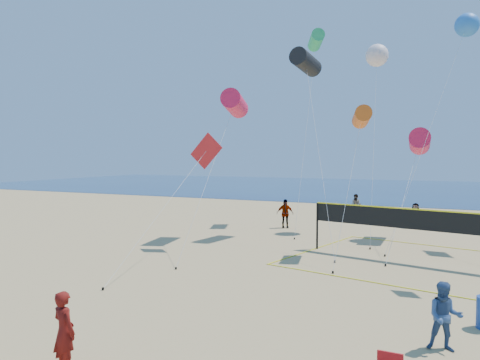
% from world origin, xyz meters
% --- Properties ---
extents(ocean, '(140.00, 50.00, 0.03)m').
position_xyz_m(ocean, '(0.00, 62.00, 0.01)').
color(ocean, navy).
rests_on(ocean, ground).
extents(woman, '(0.76, 0.59, 1.85)m').
position_xyz_m(woman, '(-3.43, -1.47, 0.92)').
color(woman, '#65110D').
rests_on(woman, ground).
extents(bystander_a, '(0.91, 0.74, 1.73)m').
position_xyz_m(bystander_a, '(4.23, 3.40, 0.86)').
color(bystander_a, '#345283').
rests_on(bystander_a, ground).
extents(far_person_0, '(1.22, 0.92, 1.93)m').
position_xyz_m(far_person_0, '(-6.03, 20.43, 0.96)').
color(far_person_0, gray).
rests_on(far_person_0, ground).
extents(far_person_1, '(1.63, 0.86, 1.67)m').
position_xyz_m(far_person_1, '(1.90, 24.08, 0.84)').
color(far_person_1, gray).
rests_on(far_person_1, ground).
extents(far_person_3, '(0.90, 0.72, 1.75)m').
position_xyz_m(far_person_3, '(-2.93, 28.74, 0.87)').
color(far_person_3, gray).
rests_on(far_person_3, ground).
extents(volleyball_net, '(10.90, 10.79, 2.45)m').
position_xyz_m(volleyball_net, '(2.24, 13.47, 1.68)').
color(volleyball_net, black).
rests_on(volleyball_net, ground).
extents(kite_0, '(2.08, 9.65, 8.65)m').
position_xyz_m(kite_0, '(-7.50, 15.72, 7.88)').
color(kite_0, '#E01B48').
rests_on(kite_0, ground).
extents(kite_1, '(4.25, 8.22, 11.22)m').
position_xyz_m(kite_1, '(-4.07, 18.52, 10.49)').
color(kite_1, black).
rests_on(kite_1, ground).
extents(kite_2, '(1.30, 5.27, 7.23)m').
position_xyz_m(kite_2, '(0.16, 13.95, 6.70)').
color(kite_2, '#DD5C17').
rests_on(kite_2, ground).
extents(kite_3, '(1.96, 8.66, 6.05)m').
position_xyz_m(kite_3, '(-7.51, 12.00, 4.88)').
color(kite_3, red).
rests_on(kite_3, ground).
extents(kite_6, '(1.66, 7.70, 12.04)m').
position_xyz_m(kite_6, '(-0.49, 22.38, 11.31)').
color(kite_6, silver).
rests_on(kite_6, ground).
extents(kite_7, '(4.19, 9.19, 13.36)m').
position_xyz_m(kite_7, '(4.71, 22.41, 12.65)').
color(kite_7, blue).
rests_on(kite_7, ground).
extents(kite_8, '(1.86, 8.64, 13.72)m').
position_xyz_m(kite_8, '(-5.00, 23.96, 13.10)').
color(kite_8, '#2DBA67').
rests_on(kite_8, ground).
extents(kite_10, '(1.45, 9.58, 6.43)m').
position_xyz_m(kite_10, '(2.36, 20.06, 5.66)').
color(kite_10, '#E01B48').
rests_on(kite_10, ground).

